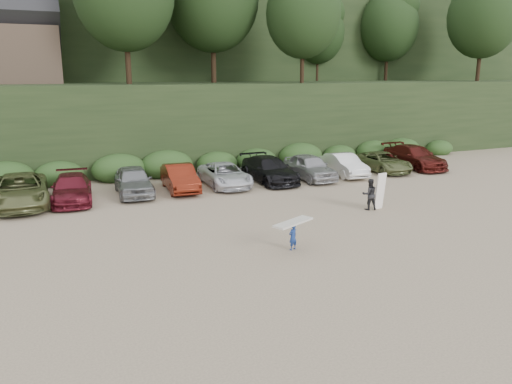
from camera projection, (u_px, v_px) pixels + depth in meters
name	position (u px, v px, depth m)	size (l,w,h in m)	color
ground	(300.00, 235.00, 21.44)	(120.00, 120.00, 0.00)	tan
hillside_backdrop	(133.00, 28.00, 50.80)	(90.00, 41.50, 28.00)	black
parked_cars	(212.00, 175.00, 30.05)	(34.02, 6.18, 1.65)	silver
child_surfer	(293.00, 231.00, 19.44)	(1.98, 1.32, 1.16)	navy
adult_surfer	(370.00, 194.00, 25.19)	(1.27, 0.77, 1.89)	black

